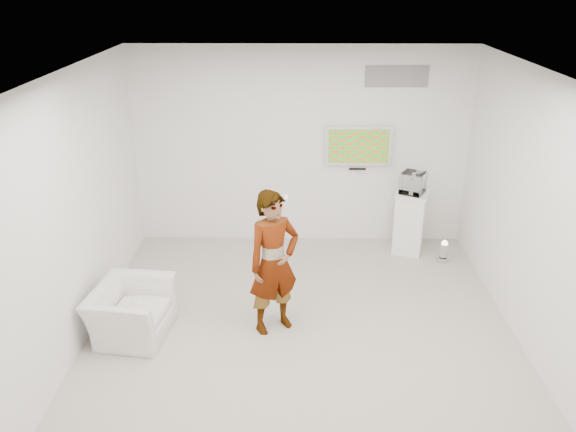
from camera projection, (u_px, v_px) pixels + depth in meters
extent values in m
cube|color=#B2ADA3|center=(302.00, 329.00, 6.69)|extent=(5.00, 5.00, 0.01)
cube|color=#303032|center=(305.00, 74.00, 5.50)|extent=(5.00, 5.00, 0.01)
cube|color=white|center=(301.00, 148.00, 8.38)|extent=(5.00, 0.01, 3.00)
cube|color=white|center=(308.00, 360.00, 3.80)|extent=(5.00, 0.01, 3.00)
cube|color=white|center=(74.00, 213.00, 6.12)|extent=(0.01, 5.00, 3.00)
cube|color=white|center=(534.00, 215.00, 6.07)|extent=(0.01, 5.00, 3.00)
cube|color=silver|center=(358.00, 146.00, 8.31)|extent=(1.00, 0.08, 0.60)
cube|color=gray|center=(397.00, 77.00, 7.94)|extent=(0.90, 0.02, 0.30)
imported|color=silver|center=(274.00, 263.00, 6.39)|extent=(0.76, 0.68, 1.74)
imported|color=silver|center=(131.00, 311.00, 6.50)|extent=(0.93, 1.03, 0.61)
cube|color=white|center=(409.00, 222.00, 8.39)|extent=(0.58, 0.58, 0.95)
cylinder|color=silver|center=(444.00, 251.00, 8.21)|extent=(0.27, 0.27, 0.31)
cube|color=white|center=(413.00, 183.00, 8.14)|extent=(0.43, 0.43, 0.31)
cube|color=white|center=(413.00, 185.00, 8.15)|extent=(0.10, 0.18, 0.23)
cube|color=white|center=(286.00, 198.00, 6.35)|extent=(0.05, 0.14, 0.03)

